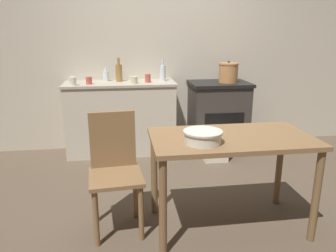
{
  "coord_description": "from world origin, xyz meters",
  "views": [
    {
      "loc": [
        -0.46,
        -2.8,
        1.53
      ],
      "look_at": [
        0.0,
        0.39,
        0.6
      ],
      "focal_mm": 35.0,
      "sensor_mm": 36.0,
      "label": 1
    }
  ],
  "objects": [
    {
      "name": "bottle_far_left",
      "position": [
        -0.48,
        1.4,
        1.03
      ],
      "size": [
        0.08,
        0.08,
        0.29
      ],
      "color": "olive",
      "rests_on": "counter_cabinet"
    },
    {
      "name": "stove",
      "position": [
        0.8,
        1.27,
        0.45
      ],
      "size": [
        0.75,
        0.6,
        0.9
      ],
      "color": "#38332D",
      "rests_on": "ground_plane"
    },
    {
      "name": "flour_sack",
      "position": [
        0.65,
        0.85,
        0.18
      ],
      "size": [
        0.28,
        0.2,
        0.36
      ],
      "primitive_type": "cube",
      "color": "beige",
      "rests_on": "ground_plane"
    },
    {
      "name": "bottle_mid_left",
      "position": [
        0.07,
        1.36,
        1.02
      ],
      "size": [
        0.07,
        0.07,
        0.27
      ],
      "color": "silver",
      "rests_on": "counter_cabinet"
    },
    {
      "name": "mixing_bowl_large",
      "position": [
        0.1,
        -0.65,
        0.81
      ],
      "size": [
        0.28,
        0.28,
        0.09
      ],
      "color": "silver",
      "rests_on": "work_table"
    },
    {
      "name": "stock_pot",
      "position": [
        0.9,
        1.23,
        1.03
      ],
      "size": [
        0.25,
        0.25,
        0.27
      ],
      "color": "#B77A47",
      "rests_on": "stove"
    },
    {
      "name": "ground_plane",
      "position": [
        0.0,
        0.0,
        0.0
      ],
      "size": [
        14.0,
        14.0,
        0.0
      ],
      "primitive_type": "plane",
      "color": "brown"
    },
    {
      "name": "cup_center_left",
      "position": [
        -0.84,
        1.22,
        0.96
      ],
      "size": [
        0.07,
        0.07,
        0.09
      ],
      "primitive_type": "cylinder",
      "color": "#B74C42",
      "rests_on": "counter_cabinet"
    },
    {
      "name": "work_table",
      "position": [
        0.36,
        -0.53,
        0.66
      ],
      "size": [
        1.23,
        0.67,
        0.76
      ],
      "color": "olive",
      "rests_on": "ground_plane"
    },
    {
      "name": "bottle_left",
      "position": [
        -0.64,
        1.45,
        0.99
      ],
      "size": [
        0.08,
        0.08,
        0.18
      ],
      "color": "silver",
      "rests_on": "counter_cabinet"
    },
    {
      "name": "wall_back",
      "position": [
        0.0,
        1.58,
        1.27
      ],
      "size": [
        8.0,
        0.07,
        2.55
      ],
      "color": "beige",
      "rests_on": "ground_plane"
    },
    {
      "name": "cup_center_right",
      "position": [
        -1.01,
        1.13,
        0.97
      ],
      "size": [
        0.08,
        0.08,
        0.1
      ],
      "primitive_type": "cylinder",
      "color": "silver",
      "rests_on": "counter_cabinet"
    },
    {
      "name": "cup_center",
      "position": [
        -0.3,
        1.18,
        0.96
      ],
      "size": [
        0.09,
        0.09,
        0.09
      ],
      "primitive_type": "cylinder",
      "color": "beige",
      "rests_on": "counter_cabinet"
    },
    {
      "name": "counter_cabinet",
      "position": [
        -0.47,
        1.31,
        0.46
      ],
      "size": [
        1.38,
        0.51,
        0.92
      ],
      "color": "beige",
      "rests_on": "ground_plane"
    },
    {
      "name": "cup_mid_right",
      "position": [
        -0.13,
        1.26,
        0.97
      ],
      "size": [
        0.07,
        0.07,
        0.1
      ],
      "primitive_type": "cylinder",
      "color": "#B74C42",
      "rests_on": "counter_cabinet"
    },
    {
      "name": "chair",
      "position": [
        -0.53,
        -0.4,
        0.5
      ],
      "size": [
        0.43,
        0.43,
        0.93
      ],
      "rotation": [
        0.0,
        0.0,
        0.08
      ],
      "color": "olive",
      "rests_on": "ground_plane"
    }
  ]
}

